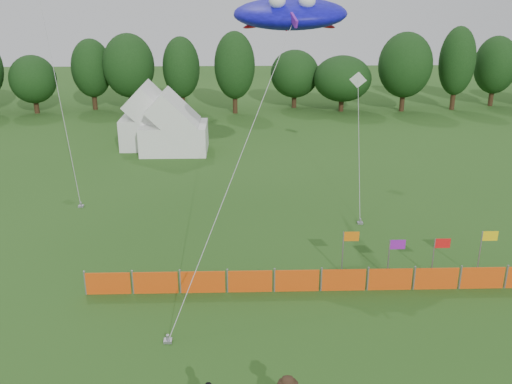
{
  "coord_description": "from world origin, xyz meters",
  "views": [
    {
      "loc": [
        -0.59,
        -13.65,
        12.37
      ],
      "look_at": [
        0.0,
        6.0,
        5.2
      ],
      "focal_mm": 40.0,
      "sensor_mm": 36.0,
      "label": 1
    }
  ],
  "objects_px": {
    "tent_left": "(151,121)",
    "stingray_kite": "(290,14)",
    "tent_right": "(174,129)",
    "barrier_fence": "(320,280)"
  },
  "relations": [
    {
      "from": "tent_left",
      "to": "stingray_kite",
      "type": "relative_size",
      "value": 0.22
    },
    {
      "from": "tent_left",
      "to": "stingray_kite",
      "type": "bearing_deg",
      "value": -56.04
    },
    {
      "from": "tent_left",
      "to": "tent_right",
      "type": "distance_m",
      "value": 2.79
    },
    {
      "from": "tent_left",
      "to": "barrier_fence",
      "type": "distance_m",
      "value": 26.13
    },
    {
      "from": "barrier_fence",
      "to": "tent_left",
      "type": "bearing_deg",
      "value": 113.78
    },
    {
      "from": "tent_left",
      "to": "tent_right",
      "type": "xyz_separation_m",
      "value": [
        2.07,
        -1.86,
        -0.19
      ]
    },
    {
      "from": "tent_left",
      "to": "stingray_kite",
      "type": "distance_m",
      "value": 19.69
    },
    {
      "from": "tent_left",
      "to": "stingray_kite",
      "type": "xyz_separation_m",
      "value": [
        9.81,
        -14.56,
        8.93
      ]
    },
    {
      "from": "barrier_fence",
      "to": "stingray_kite",
      "type": "xyz_separation_m",
      "value": [
        -0.71,
        9.31,
        10.45
      ]
    },
    {
      "from": "tent_right",
      "to": "barrier_fence",
      "type": "xyz_separation_m",
      "value": [
        8.45,
        -22.01,
        -1.34
      ]
    }
  ]
}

